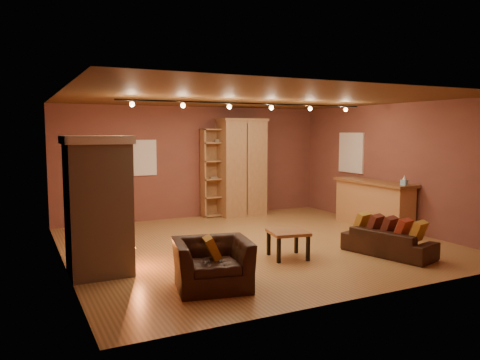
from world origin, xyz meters
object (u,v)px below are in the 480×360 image
bar_counter (373,203)px  loveseat (388,236)px  fireplace (98,205)px  bookcase (218,172)px  armoire (242,167)px  coffee_table (288,235)px  armchair (212,256)px

bar_counter → loveseat: 2.53m
fireplace → bookcase: 5.20m
bookcase → armoire: armoire is taller
bar_counter → loveseat: size_ratio=1.33×
armoire → coffee_table: size_ratio=3.40×
fireplace → loveseat: bearing=-13.9°
fireplace → armchair: (1.29, -1.40, -0.60)m
armchair → coffee_table: armchair is taller
fireplace → bookcase: size_ratio=0.94×
armchair → loveseat: bearing=15.2°
armchair → bar_counter: bearing=36.0°
bar_counter → coffee_table: bar_counter is taller
loveseat → coffee_table: (-1.69, 0.63, 0.07)m
armoire → loveseat: (0.56, -4.71, -0.92)m
armchair → bookcase: bearing=77.1°
coffee_table → bar_counter: bearing=23.9°
loveseat → armchair: (-3.47, -0.22, 0.12)m
bookcase → armchair: bookcase is taller
fireplace → loveseat: (4.76, -1.18, -0.72)m
fireplace → bar_counter: (6.24, 0.86, -0.52)m
armchair → armoire: bearing=70.9°
fireplace → bookcase: bearing=45.9°
armoire → bar_counter: 3.44m
fireplace → bookcase: (3.62, 3.73, 0.08)m
fireplace → coffee_table: 3.19m
armoire → coffee_table: 4.32m
bar_counter → loveseat: (-1.48, -2.04, -0.20)m
loveseat → coffee_table: 1.81m
bar_counter → coffee_table: bearing=-156.1°
bookcase → armoire: size_ratio=0.90×
armoire → bar_counter: armoire is taller
bookcase → coffee_table: (-0.55, -4.28, -0.74)m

